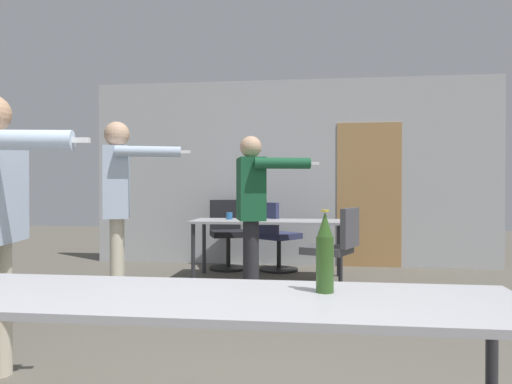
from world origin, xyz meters
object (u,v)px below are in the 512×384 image
office_chair_far_right (275,239)px  office_chair_mid_tucked (227,236)px  drink_cup (229,216)px  beer_bottle (325,254)px  person_far_watching (119,194)px  office_chair_far_left (334,253)px  person_center_tall (252,201)px

office_chair_far_right → office_chair_mid_tucked: 0.70m
drink_cup → office_chair_far_right: bearing=39.3°
office_chair_far_right → beer_bottle: bearing=-44.1°
person_far_watching → drink_cup: 1.92m
office_chair_far_left → beer_bottle: 3.48m
office_chair_far_right → office_chair_far_left: size_ratio=1.02×
person_far_watching → person_center_tall: size_ratio=1.06×
person_center_tall → beer_bottle: person_center_tall is taller
person_far_watching → office_chair_mid_tucked: size_ratio=1.84×
beer_bottle → drink_cup: size_ratio=3.75×
person_center_tall → drink_cup: bearing=-174.4°
person_far_watching → office_chair_mid_tucked: 2.50m
person_center_tall → drink_cup: (-0.46, 1.21, -0.22)m
office_chair_far_right → office_chair_mid_tucked: (-0.68, 0.15, 0.01)m
beer_bottle → person_center_tall: bearing=103.2°
office_chair_far_right → office_chair_mid_tucked: size_ratio=0.98×
person_far_watching → office_chair_far_left: person_far_watching is taller
person_center_tall → drink_cup: person_center_tall is taller
office_chair_far_right → drink_cup: 0.78m
office_chair_far_right → beer_bottle: 4.74m
drink_cup → person_far_watching: bearing=-112.7°
office_chair_mid_tucked → drink_cup: office_chair_mid_tucked is taller
person_center_tall → office_chair_far_right: 1.74m
beer_bottle → drink_cup: beer_bottle is taller
person_center_tall → office_chair_far_right: size_ratio=1.78×
person_far_watching → drink_cup: bearing=138.3°
person_center_tall → office_chair_mid_tucked: person_center_tall is taller
office_chair_mid_tucked → office_chair_far_left: bearing=115.6°
beer_bottle → drink_cup: (-1.17, 4.24, -0.11)m
office_chair_mid_tucked → drink_cup: (0.14, -0.60, 0.32)m
office_chair_far_right → office_chair_far_left: bearing=-20.6°
person_center_tall → beer_bottle: (0.71, -3.03, -0.11)m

